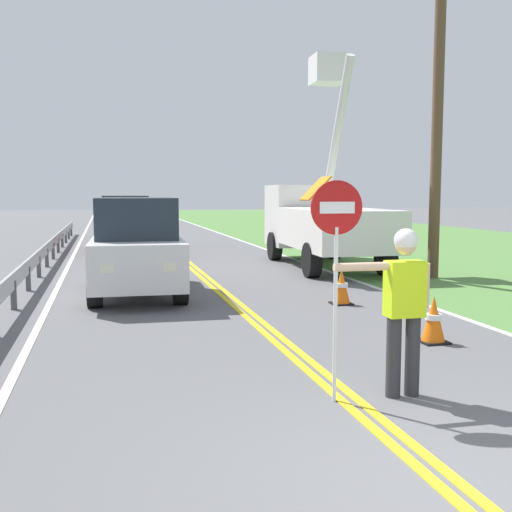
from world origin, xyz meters
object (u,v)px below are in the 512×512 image
flagger_worker (403,301)px  utility_bucket_truck (321,218)px  oncoming_suv_nearest (136,246)px  utility_pole_near (438,97)px  traffic_cone_lead (434,320)px  oncoming_suv_second (125,223)px  traffic_cone_mid (341,287)px  stop_sign_paddle (336,241)px

flagger_worker → utility_bucket_truck: 12.03m
oncoming_suv_nearest → utility_pole_near: utility_pole_near is taller
utility_pole_near → traffic_cone_lead: size_ratio=12.66×
oncoming_suv_second → utility_pole_near: size_ratio=0.52×
traffic_cone_lead → traffic_cone_mid: bearing=92.6°
stop_sign_paddle → utility_bucket_truck: size_ratio=0.34×
flagger_worker → stop_sign_paddle: stop_sign_paddle is taller
oncoming_suv_second → traffic_cone_mid: bearing=-72.7°
traffic_cone_lead → utility_pole_near: bearing=60.0°
oncoming_suv_second → utility_bucket_truck: bearing=-46.7°
utility_bucket_truck → oncoming_suv_second: 8.22m
oncoming_suv_second → utility_pole_near: utility_pole_near is taller
flagger_worker → oncoming_suv_second: (-2.37, 17.55, 0.01)m
oncoming_suv_second → traffic_cone_mid: (3.80, -12.24, -0.72)m
flagger_worker → traffic_cone_mid: 5.55m
oncoming_suv_nearest → utility_pole_near: bearing=5.7°
flagger_worker → traffic_cone_lead: flagger_worker is taller
flagger_worker → utility_pole_near: size_ratio=0.21×
oncoming_suv_nearest → traffic_cone_lead: size_ratio=6.66×
flagger_worker → oncoming_suv_nearest: (-2.44, 7.53, 0.01)m
flagger_worker → oncoming_suv_nearest: size_ratio=0.39×
stop_sign_paddle → utility_pole_near: size_ratio=0.26×
utility_bucket_truck → traffic_cone_mid: utility_bucket_truck is taller
traffic_cone_lead → traffic_cone_mid: same height
flagger_worker → utility_bucket_truck: (3.26, 11.57, 0.39)m
stop_sign_paddle → traffic_cone_mid: 5.90m
stop_sign_paddle → utility_pole_near: utility_pole_near is taller
utility_bucket_truck → oncoming_suv_second: size_ratio=1.50×
stop_sign_paddle → oncoming_suv_nearest: (-1.67, 7.51, -0.65)m
flagger_worker → oncoming_suv_second: bearing=97.7°
stop_sign_paddle → traffic_cone_mid: stop_sign_paddle is taller
oncoming_suv_nearest → traffic_cone_mid: bearing=-29.8°
flagger_worker → utility_bucket_truck: size_ratio=0.26×
utility_pole_near → traffic_cone_mid: utility_pole_near is taller
stop_sign_paddle → traffic_cone_mid: size_ratio=3.33×
flagger_worker → utility_pole_near: (5.16, 8.28, 3.57)m
utility_pole_near → utility_bucket_truck: bearing=120.0°
utility_bucket_truck → flagger_worker: bearing=-105.8°
oncoming_suv_nearest → flagger_worker: bearing=-72.0°
flagger_worker → oncoming_suv_second: oncoming_suv_second is taller
stop_sign_paddle → flagger_worker: bearing=-1.5°
utility_pole_near → traffic_cone_lead: utility_pole_near is taller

